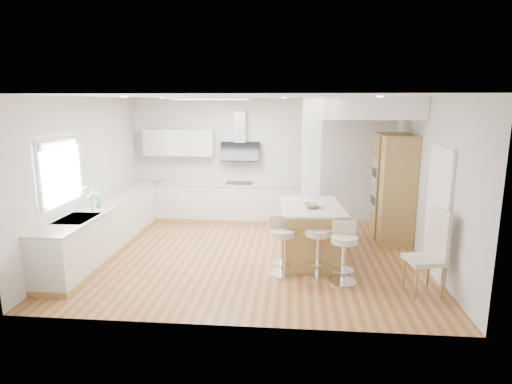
# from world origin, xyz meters

# --- Properties ---
(ground) EXTENTS (6.00, 6.00, 0.00)m
(ground) POSITION_xyz_m (0.00, 0.00, 0.00)
(ground) COLOR #B07241
(ground) RESTS_ON ground
(ceiling) EXTENTS (6.00, 5.00, 0.02)m
(ceiling) POSITION_xyz_m (0.00, 0.00, 0.00)
(ceiling) COLOR white
(ceiling) RESTS_ON ground
(wall_back) EXTENTS (6.00, 0.04, 2.80)m
(wall_back) POSITION_xyz_m (0.00, 2.50, 1.40)
(wall_back) COLOR beige
(wall_back) RESTS_ON ground
(wall_left) EXTENTS (0.04, 5.00, 2.80)m
(wall_left) POSITION_xyz_m (-3.00, 0.00, 1.40)
(wall_left) COLOR beige
(wall_left) RESTS_ON ground
(wall_right) EXTENTS (0.04, 5.00, 2.80)m
(wall_right) POSITION_xyz_m (3.00, 0.00, 1.40)
(wall_right) COLOR beige
(wall_right) RESTS_ON ground
(skylight) EXTENTS (4.10, 2.10, 0.06)m
(skylight) POSITION_xyz_m (-0.79, 0.60, 2.77)
(skylight) COLOR white
(skylight) RESTS_ON ground
(window_left) EXTENTS (0.06, 1.28, 1.07)m
(window_left) POSITION_xyz_m (-2.96, -0.90, 1.69)
(window_left) COLOR white
(window_left) RESTS_ON ground
(doorway_right) EXTENTS (0.05, 1.00, 2.10)m
(doorway_right) POSITION_xyz_m (2.97, -0.60, 1.00)
(doorway_right) COLOR #423B34
(doorway_right) RESTS_ON ground
(counter_left) EXTENTS (0.63, 4.50, 1.35)m
(counter_left) POSITION_xyz_m (-2.70, 0.23, 0.46)
(counter_left) COLOR #B08C4B
(counter_left) RESTS_ON ground
(counter_back) EXTENTS (3.62, 0.63, 2.50)m
(counter_back) POSITION_xyz_m (-0.91, 2.22, 0.70)
(counter_back) COLOR #B08C4B
(counter_back) RESTS_ON ground
(pillar) EXTENTS (0.35, 0.35, 2.80)m
(pillar) POSITION_xyz_m (1.05, 0.95, 1.40)
(pillar) COLOR white
(pillar) RESTS_ON ground
(soffit) EXTENTS (1.78, 2.20, 0.40)m
(soffit) POSITION_xyz_m (2.10, 1.40, 2.60)
(soffit) COLOR white
(soffit) RESTS_ON ground
(oven_column) EXTENTS (0.63, 1.21, 2.10)m
(oven_column) POSITION_xyz_m (2.68, 1.23, 1.05)
(oven_column) COLOR #B08C4B
(oven_column) RESTS_ON ground
(peninsula) EXTENTS (1.16, 1.65, 1.03)m
(peninsula) POSITION_xyz_m (1.03, -0.04, 0.48)
(peninsula) COLOR #B08C4B
(peninsula) RESTS_ON ground
(bar_stool_a) EXTENTS (0.54, 0.54, 0.94)m
(bar_stool_a) POSITION_xyz_m (0.55, -0.81, 0.53)
(bar_stool_a) COLOR silver
(bar_stool_a) RESTS_ON ground
(bar_stool_b) EXTENTS (0.44, 0.44, 0.96)m
(bar_stool_b) POSITION_xyz_m (1.12, -0.78, 0.54)
(bar_stool_b) COLOR silver
(bar_stool_b) RESTS_ON ground
(bar_stool_c) EXTENTS (0.43, 0.43, 0.94)m
(bar_stool_c) POSITION_xyz_m (1.50, -1.06, 0.53)
(bar_stool_c) COLOR silver
(bar_stool_c) RESTS_ON ground
(dining_chair) EXTENTS (0.57, 0.57, 1.23)m
(dining_chair) POSITION_xyz_m (2.70, -1.30, 0.66)
(dining_chair) COLOR beige
(dining_chair) RESTS_ON ground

